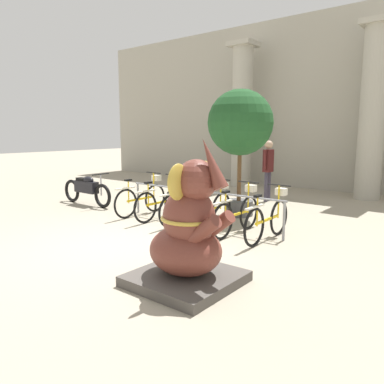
{
  "coord_description": "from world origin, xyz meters",
  "views": [
    {
      "loc": [
        5.04,
        -4.43,
        2.03
      ],
      "look_at": [
        1.08,
        0.53,
        1.0
      ],
      "focal_mm": 35.0,
      "sensor_mm": 36.0,
      "label": 1
    }
  ],
  "objects_px": {
    "bicycle_1": "(162,202)",
    "potted_tree": "(240,127)",
    "bicycle_4": "(237,214)",
    "bicycle_5": "(268,219)",
    "bicycle_0": "(142,198)",
    "person_pedestrian": "(268,165)",
    "elephant_statue": "(189,236)",
    "motorcycle": "(87,189)",
    "bicycle_2": "(186,205)",
    "bicycle_3": "(209,209)"
  },
  "relations": [
    {
      "from": "bicycle_1",
      "to": "potted_tree",
      "type": "bearing_deg",
      "value": 51.24
    },
    {
      "from": "bicycle_1",
      "to": "bicycle_4",
      "type": "xyz_separation_m",
      "value": [
        2.06,
        0.0,
        0.0
      ]
    },
    {
      "from": "bicycle_5",
      "to": "potted_tree",
      "type": "height_order",
      "value": "potted_tree"
    },
    {
      "from": "bicycle_0",
      "to": "bicycle_5",
      "type": "bearing_deg",
      "value": -0.78
    },
    {
      "from": "bicycle_5",
      "to": "person_pedestrian",
      "type": "distance_m",
      "value": 4.12
    },
    {
      "from": "bicycle_4",
      "to": "elephant_statue",
      "type": "distance_m",
      "value": 2.7
    },
    {
      "from": "elephant_statue",
      "to": "person_pedestrian",
      "type": "relative_size",
      "value": 1.12
    },
    {
      "from": "motorcycle",
      "to": "person_pedestrian",
      "type": "height_order",
      "value": "person_pedestrian"
    },
    {
      "from": "bicycle_5",
      "to": "bicycle_1",
      "type": "bearing_deg",
      "value": 179.67
    },
    {
      "from": "bicycle_5",
      "to": "bicycle_2",
      "type": "bearing_deg",
      "value": 178.05
    },
    {
      "from": "bicycle_0",
      "to": "bicycle_2",
      "type": "height_order",
      "value": "same"
    },
    {
      "from": "bicycle_4",
      "to": "bicycle_5",
      "type": "height_order",
      "value": "same"
    },
    {
      "from": "bicycle_2",
      "to": "person_pedestrian",
      "type": "relative_size",
      "value": 0.96
    },
    {
      "from": "bicycle_0",
      "to": "bicycle_2",
      "type": "relative_size",
      "value": 1.0
    },
    {
      "from": "bicycle_1",
      "to": "person_pedestrian",
      "type": "xyz_separation_m",
      "value": [
        0.87,
        3.59,
        0.66
      ]
    },
    {
      "from": "bicycle_2",
      "to": "potted_tree",
      "type": "relative_size",
      "value": 0.56
    },
    {
      "from": "bicycle_4",
      "to": "motorcycle",
      "type": "height_order",
      "value": "bicycle_4"
    },
    {
      "from": "bicycle_1",
      "to": "bicycle_4",
      "type": "height_order",
      "value": "same"
    },
    {
      "from": "bicycle_2",
      "to": "person_pedestrian",
      "type": "bearing_deg",
      "value": 87.02
    },
    {
      "from": "person_pedestrian",
      "to": "potted_tree",
      "type": "bearing_deg",
      "value": -81.45
    },
    {
      "from": "bicycle_1",
      "to": "elephant_statue",
      "type": "distance_m",
      "value": 3.87
    },
    {
      "from": "bicycle_2",
      "to": "person_pedestrian",
      "type": "height_order",
      "value": "person_pedestrian"
    },
    {
      "from": "bicycle_4",
      "to": "person_pedestrian",
      "type": "bearing_deg",
      "value": 108.35
    },
    {
      "from": "bicycle_5",
      "to": "elephant_statue",
      "type": "distance_m",
      "value": 2.56
    },
    {
      "from": "motorcycle",
      "to": "person_pedestrian",
      "type": "relative_size",
      "value": 1.16
    },
    {
      "from": "motorcycle",
      "to": "potted_tree",
      "type": "distance_m",
      "value": 4.6
    },
    {
      "from": "bicycle_0",
      "to": "person_pedestrian",
      "type": "distance_m",
      "value": 3.94
    },
    {
      "from": "bicycle_3",
      "to": "bicycle_5",
      "type": "bearing_deg",
      "value": -0.62
    },
    {
      "from": "bicycle_0",
      "to": "potted_tree",
      "type": "relative_size",
      "value": 0.56
    },
    {
      "from": "bicycle_3",
      "to": "elephant_statue",
      "type": "height_order",
      "value": "elephant_statue"
    },
    {
      "from": "bicycle_2",
      "to": "bicycle_0",
      "type": "bearing_deg",
      "value": -179.02
    },
    {
      "from": "potted_tree",
      "to": "bicycle_4",
      "type": "bearing_deg",
      "value": -59.45
    },
    {
      "from": "elephant_statue",
      "to": "potted_tree",
      "type": "xyz_separation_m",
      "value": [
        -1.7,
        4.04,
        1.47
      ]
    },
    {
      "from": "bicycle_0",
      "to": "bicycle_5",
      "type": "relative_size",
      "value": 1.0
    },
    {
      "from": "elephant_statue",
      "to": "bicycle_5",
      "type": "bearing_deg",
      "value": 93.21
    },
    {
      "from": "bicycle_1",
      "to": "potted_tree",
      "type": "xyz_separation_m",
      "value": [
        1.19,
        1.48,
        1.73
      ]
    },
    {
      "from": "bicycle_5",
      "to": "potted_tree",
      "type": "distance_m",
      "value": 2.77
    },
    {
      "from": "bicycle_1",
      "to": "bicycle_5",
      "type": "height_order",
      "value": "same"
    },
    {
      "from": "person_pedestrian",
      "to": "potted_tree",
      "type": "relative_size",
      "value": 0.59
    },
    {
      "from": "bicycle_2",
      "to": "elephant_statue",
      "type": "distance_m",
      "value": 3.43
    },
    {
      "from": "bicycle_4",
      "to": "person_pedestrian",
      "type": "xyz_separation_m",
      "value": [
        -1.19,
        3.59,
        0.66
      ]
    },
    {
      "from": "bicycle_3",
      "to": "bicycle_5",
      "type": "xyz_separation_m",
      "value": [
        1.37,
        -0.01,
        0.0
      ]
    },
    {
      "from": "bicycle_5",
      "to": "bicycle_3",
      "type": "bearing_deg",
      "value": 179.38
    },
    {
      "from": "potted_tree",
      "to": "bicycle_1",
      "type": "bearing_deg",
      "value": -128.76
    },
    {
      "from": "bicycle_2",
      "to": "person_pedestrian",
      "type": "xyz_separation_m",
      "value": [
        0.18,
        3.54,
        0.66
      ]
    },
    {
      "from": "bicycle_2",
      "to": "potted_tree",
      "type": "bearing_deg",
      "value": 70.62
    },
    {
      "from": "bicycle_4",
      "to": "bicycle_3",
      "type": "bearing_deg",
      "value": -179.71
    },
    {
      "from": "bicycle_1",
      "to": "elephant_statue",
      "type": "height_order",
      "value": "elephant_statue"
    },
    {
      "from": "bicycle_0",
      "to": "bicycle_1",
      "type": "bearing_deg",
      "value": -2.54
    },
    {
      "from": "bicycle_3",
      "to": "person_pedestrian",
      "type": "distance_m",
      "value": 3.68
    }
  ]
}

